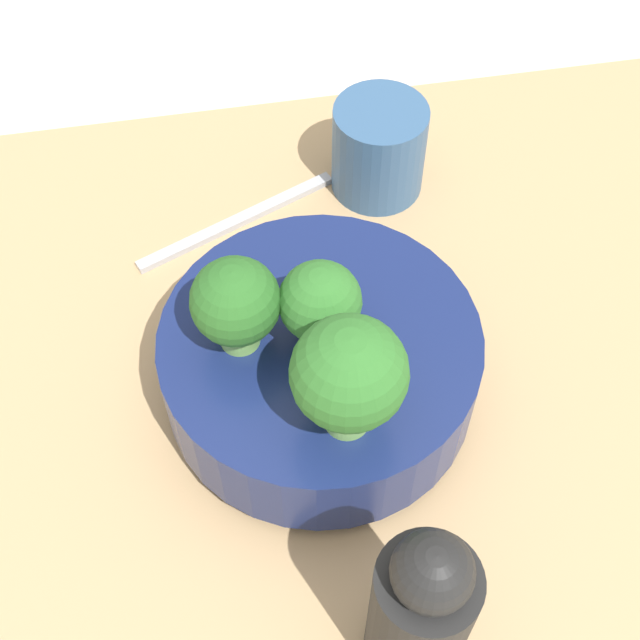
% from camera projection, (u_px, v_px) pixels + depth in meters
% --- Properties ---
extents(ground_plane, '(6.00, 6.00, 0.00)m').
position_uv_depth(ground_plane, '(352.00, 446.00, 0.67)').
color(ground_plane, beige).
extents(table, '(0.92, 0.67, 0.05)m').
position_uv_depth(table, '(353.00, 431.00, 0.65)').
color(table, tan).
rests_on(table, ground_plane).
extents(bowl, '(0.21, 0.21, 0.08)m').
position_uv_depth(bowl, '(320.00, 365.00, 0.61)').
color(bowl, navy).
rests_on(bowl, table).
extents(broccoli_floret_back, '(0.07, 0.07, 0.09)m').
position_uv_depth(broccoli_floret_back, '(349.00, 376.00, 0.50)').
color(broccoli_floret_back, '#7AB256').
rests_on(broccoli_floret_back, bowl).
extents(broccoli_floret_right, '(0.06, 0.06, 0.07)m').
position_uv_depth(broccoli_floret_right, '(236.00, 304.00, 0.55)').
color(broccoli_floret_right, '#7AB256').
rests_on(broccoli_floret_right, bowl).
extents(broccoli_floret_center, '(0.05, 0.05, 0.07)m').
position_uv_depth(broccoli_floret_center, '(320.00, 303.00, 0.55)').
color(broccoli_floret_center, '#609347').
rests_on(broccoli_floret_center, bowl).
extents(cup, '(0.08, 0.08, 0.08)m').
position_uv_depth(cup, '(379.00, 149.00, 0.73)').
color(cup, '#33567F').
rests_on(cup, table).
extents(pepper_mill, '(0.06, 0.06, 0.16)m').
position_uv_depth(pepper_mill, '(414.00, 614.00, 0.48)').
color(pepper_mill, black).
rests_on(pepper_mill, table).
extents(fork, '(0.17, 0.08, 0.01)m').
position_uv_depth(fork, '(237.00, 221.00, 0.73)').
color(fork, '#B2B2B7').
rests_on(fork, table).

